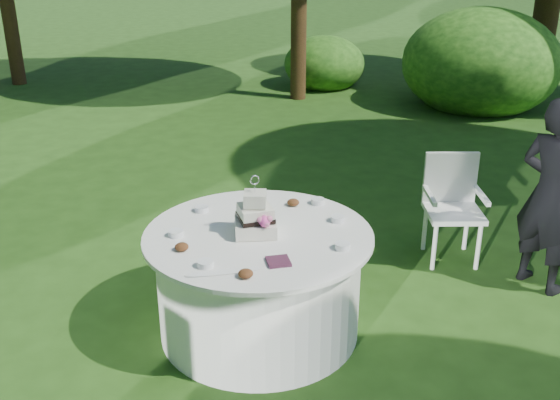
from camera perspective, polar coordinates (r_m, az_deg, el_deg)
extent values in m
plane|color=#1E3E11|center=(4.81, -1.78, -11.19)|extent=(80.00, 80.00, 0.00)
cube|color=#491F35|center=(4.05, -0.14, -5.37)|extent=(0.14, 0.14, 0.02)
ellipsoid|color=white|center=(3.95, -4.89, -6.25)|extent=(0.48, 0.07, 0.01)
imported|color=black|center=(5.42, 22.57, 0.36)|extent=(0.56, 0.67, 1.56)
cylinder|color=white|center=(4.61, -1.84, -7.38)|extent=(1.40, 1.40, 0.74)
cylinder|color=silver|center=(4.43, -1.90, -3.08)|extent=(1.56, 1.56, 0.03)
cube|color=silver|center=(4.41, -2.15, -2.30)|extent=(0.31, 0.31, 0.09)
cube|color=beige|center=(4.37, -2.17, -1.11)|extent=(0.23, 0.23, 0.09)
cube|color=beige|center=(4.33, -2.19, 0.10)|extent=(0.18, 0.18, 0.09)
cube|color=black|center=(4.38, -2.16, -1.53)|extent=(0.24, 0.24, 0.03)
sphere|color=#EF46A6|center=(4.27, -1.35, -1.89)|extent=(0.07, 0.07, 0.07)
cylinder|color=white|center=(4.30, -2.20, 1.02)|extent=(0.01, 0.01, 0.05)
torus|color=white|center=(4.28, -2.22, 1.77)|extent=(0.07, 0.02, 0.07)
cube|color=white|center=(5.73, 14.88, -1.07)|extent=(0.54, 0.54, 0.04)
cube|color=white|center=(5.83, 14.61, 1.91)|extent=(0.46, 0.13, 0.46)
cylinder|color=white|center=(5.62, 13.29, -4.00)|extent=(0.04, 0.04, 0.42)
cylinder|color=white|center=(5.72, 16.89, -3.91)|extent=(0.04, 0.04, 0.42)
cylinder|color=silver|center=(5.94, 12.50, -2.39)|extent=(0.04, 0.04, 0.42)
cylinder|color=white|center=(6.04, 15.91, -2.34)|extent=(0.04, 0.04, 0.42)
cube|color=white|center=(5.62, 12.90, 0.40)|extent=(0.12, 0.41, 0.04)
cube|color=white|center=(5.74, 17.13, 0.41)|extent=(0.12, 0.41, 0.04)
cylinder|color=white|center=(4.43, -9.06, -2.88)|extent=(0.10, 0.10, 0.04)
cylinder|color=white|center=(4.22, 5.45, -4.02)|extent=(0.10, 0.10, 0.04)
cylinder|color=white|center=(4.02, -6.52, -5.54)|extent=(0.10, 0.10, 0.04)
cylinder|color=white|center=(4.88, 3.33, -0.11)|extent=(0.10, 0.10, 0.04)
cylinder|color=white|center=(4.78, -6.85, -0.77)|extent=(0.10, 0.10, 0.04)
cylinder|color=white|center=(4.60, 5.05, -1.63)|extent=(0.10, 0.10, 0.04)
ellipsoid|color=#562D16|center=(4.84, 1.16, -0.20)|extent=(0.09, 0.09, 0.05)
ellipsoid|color=#562D16|center=(4.23, -8.56, -4.06)|extent=(0.09, 0.09, 0.05)
ellipsoid|color=#562D16|center=(3.89, -3.01, -6.41)|extent=(0.09, 0.09, 0.05)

